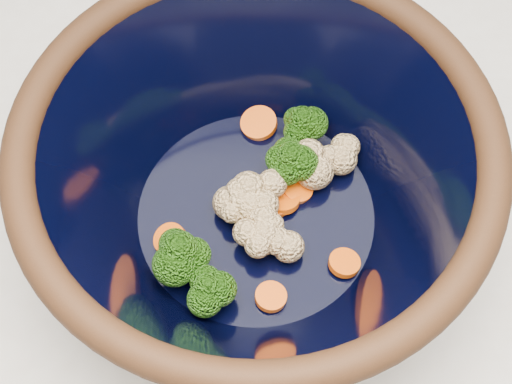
{
  "coord_description": "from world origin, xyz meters",
  "views": [
    {
      "loc": [
        -0.09,
        -0.36,
        1.47
      ],
      "look_at": [
        -0.09,
        -0.09,
        0.97
      ],
      "focal_mm": 50.0,
      "sensor_mm": 36.0,
      "label": 1
    }
  ],
  "objects": [
    {
      "name": "ground",
      "position": [
        0.0,
        0.0,
        0.0
      ],
      "size": [
        3.0,
        3.0,
        0.0
      ],
      "primitive_type": "plane",
      "color": "#9E7A54",
      "rests_on": "ground"
    },
    {
      "name": "counter",
      "position": [
        0.0,
        0.0,
        0.45
      ],
      "size": [
        1.2,
        1.2,
        0.9
      ],
      "primitive_type": "cube",
      "color": "silver",
      "rests_on": "ground"
    },
    {
      "name": "mixing_bowl",
      "position": [
        -0.09,
        -0.09,
        0.99
      ],
      "size": [
        0.44,
        0.44,
        0.16
      ],
      "rotation": [
        0.0,
        0.0,
        0.36
      ],
      "color": "black",
      "rests_on": "counter"
    },
    {
      "name": "vegetable_pile",
      "position": [
        -0.09,
        -0.09,
        0.96
      ],
      "size": [
        0.17,
        0.2,
        0.06
      ],
      "color": "#608442",
      "rests_on": "mixing_bowl"
    }
  ]
}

